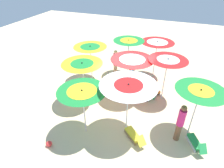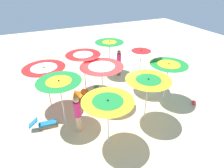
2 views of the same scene
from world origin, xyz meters
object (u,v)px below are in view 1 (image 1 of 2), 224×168
at_px(beach_umbrella_8, 200,94).
at_px(lounger_2, 134,66).
at_px(beach_umbrella_4, 132,62).
at_px(beach_umbrella_2, 82,94).
at_px(beach_umbrella_3, 129,43).
at_px(lounger_0, 143,96).
at_px(beach_ball, 49,144).
at_px(beach_umbrella_1, 82,67).
at_px(lounger_3, 196,143).
at_px(beach_umbrella_0, 90,49).
at_px(beach_umbrella_6, 157,44).
at_px(beachgoer_0, 115,63).
at_px(beachgoer_1, 180,122).
at_px(lounger_4, 152,88).
at_px(beach_umbrella_5, 128,89).
at_px(beach_umbrella_7, 167,63).
at_px(lounger_1, 134,135).

bearing_deg(beach_umbrella_8, lounger_2, 127.36).
bearing_deg(beach_umbrella_4, beach_umbrella_2, -108.52).
distance_m(beach_umbrella_3, lounger_0, 3.44).
xyz_separation_m(lounger_0, beach_ball, (-2.96, -4.57, -0.07)).
bearing_deg(lounger_2, beach_umbrella_1, -13.04).
bearing_deg(beach_umbrella_3, lounger_2, 77.06).
relative_size(beach_umbrella_4, lounger_0, 1.94).
height_order(beach_umbrella_8, lounger_2, beach_umbrella_8).
bearing_deg(lounger_3, beach_umbrella_3, 15.38).
relative_size(beach_umbrella_0, beach_umbrella_4, 0.98).
xyz_separation_m(beach_umbrella_0, beach_umbrella_6, (3.64, 1.79, 0.13)).
xyz_separation_m(beachgoer_0, beachgoer_1, (4.26, -4.11, 0.00)).
distance_m(lounger_4, beachgoer_0, 2.84).
height_order(beach_umbrella_5, beachgoer_1, beach_umbrella_5).
relative_size(beach_umbrella_7, lounger_1, 2.17).
bearing_deg(lounger_2, beach_umbrella_2, 1.29).
bearing_deg(beach_umbrella_4, beach_umbrella_3, 110.22).
bearing_deg(beach_ball, beachgoer_1, 24.37).
xyz_separation_m(beach_umbrella_7, lounger_4, (-0.64, 0.50, -1.96)).
relative_size(beach_umbrella_8, lounger_4, 2.08).
bearing_deg(lounger_3, beach_umbrella_1, 51.64).
height_order(lounger_2, lounger_3, lounger_2).
relative_size(beach_umbrella_0, lounger_2, 1.85).
distance_m(beach_umbrella_2, beach_umbrella_3, 5.59).
bearing_deg(beachgoer_1, lounger_4, 102.05).
height_order(beach_umbrella_3, beach_umbrella_6, beach_umbrella_3).
distance_m(beach_umbrella_2, beach_umbrella_7, 4.69).
xyz_separation_m(lounger_1, lounger_2, (-1.65, 6.14, 0.01)).
xyz_separation_m(beach_umbrella_1, beachgoer_0, (0.63, 3.11, -1.13)).
height_order(beach_umbrella_6, lounger_4, beach_umbrella_6).
xyz_separation_m(beach_umbrella_0, beach_umbrella_3, (1.96, 1.40, 0.11)).
bearing_deg(lounger_2, beach_umbrella_3, -7.40).
bearing_deg(beach_umbrella_0, lounger_1, -45.01).
relative_size(lounger_2, lounger_3, 1.11).
relative_size(beach_umbrella_1, beach_umbrella_7, 0.97).
distance_m(beach_umbrella_7, beachgoer_0, 3.71).
distance_m(lounger_1, lounger_4, 3.89).
xyz_separation_m(beach_umbrella_4, beachgoer_1, (2.74, -2.34, -1.14)).
bearing_deg(lounger_1, beachgoer_1, -117.46).
distance_m(lounger_0, beachgoer_1, 3.15).
relative_size(beach_umbrella_7, beach_umbrella_8, 1.01).
distance_m(beach_umbrella_6, lounger_2, 2.56).
bearing_deg(beach_umbrella_6, beach_umbrella_8, -62.23).
height_order(beach_umbrella_2, beach_umbrella_5, beach_umbrella_5).
xyz_separation_m(beach_umbrella_5, beach_ball, (-2.76, -1.92, -2.17)).
bearing_deg(beach_umbrella_8, beach_umbrella_6, 117.77).
relative_size(lounger_3, beachgoer_1, 0.61).
xyz_separation_m(lounger_3, beachgoer_0, (-5.03, 4.23, 0.78)).
relative_size(beach_umbrella_2, lounger_1, 2.05).
distance_m(lounger_1, beachgoer_0, 5.43).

